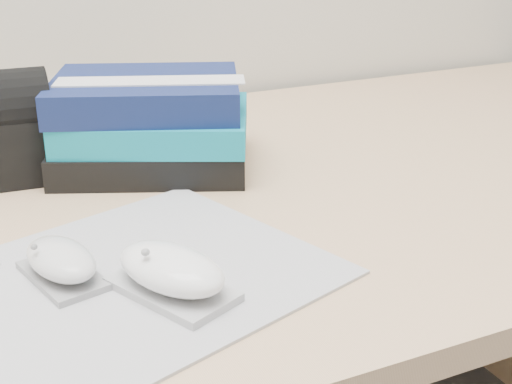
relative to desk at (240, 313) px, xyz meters
name	(u,v)px	position (x,y,z in m)	size (l,w,h in m)	color
desk	(240,313)	(0.00, 0.00, 0.00)	(1.60, 0.80, 0.73)	tan
mousepad	(117,283)	(-0.23, -0.25, 0.24)	(0.37, 0.29, 0.00)	gray
mouse_rear	(61,262)	(-0.28, -0.23, 0.25)	(0.07, 0.11, 0.04)	gray
mouse_front	(171,272)	(-0.19, -0.30, 0.26)	(0.11, 0.13, 0.05)	#ACACAF
book_stack	(151,123)	(-0.11, 0.04, 0.29)	(0.30, 0.27, 0.12)	black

